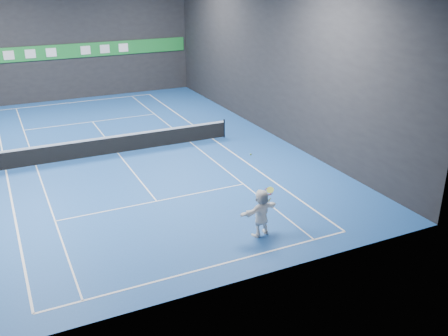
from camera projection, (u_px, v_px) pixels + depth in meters
name	position (u px, v px, depth m)	size (l,w,h in m)	color
ground	(118.00, 153.00, 26.26)	(26.00, 26.00, 0.00)	#1C4B9A
wall_back	(67.00, 37.00, 35.44)	(18.00, 0.10, 9.00)	black
wall_front	(225.00, 148.00, 13.70)	(18.00, 0.10, 9.00)	black
wall_right	(269.00, 55.00, 28.17)	(0.10, 26.00, 9.00)	black
baseline_near	(210.00, 267.00, 16.31)	(10.98, 0.08, 0.01)	white
baseline_far	(77.00, 102.00, 36.20)	(10.98, 0.08, 0.01)	white
sideline_doubles_left	(6.00, 170.00, 24.06)	(0.08, 23.78, 0.01)	white
sideline_doubles_right	(213.00, 139.00, 28.45)	(0.08, 23.78, 0.01)	white
sideline_singles_left	(36.00, 166.00, 24.61)	(0.06, 23.78, 0.01)	white
sideline_singles_right	(190.00, 142.00, 27.90)	(0.06, 23.78, 0.01)	white
service_line_near	(157.00, 201.00, 20.90)	(8.23, 0.06, 0.01)	white
service_line_far	(92.00, 122.00, 31.61)	(8.23, 0.06, 0.01)	white
center_service_line	(118.00, 153.00, 26.25)	(0.06, 12.80, 0.01)	white
player	(261.00, 213.00, 17.97)	(1.66, 0.53, 1.80)	white
tennis_ball	(251.00, 154.00, 17.10)	(0.07, 0.07, 0.07)	#C4F829
tennis_net	(117.00, 144.00, 26.05)	(12.50, 0.10, 1.07)	black
sponsor_banner	(68.00, 51.00, 35.76)	(17.64, 0.11, 1.00)	#1C8231
tennis_racket	(269.00, 192.00, 17.87)	(0.43, 0.34, 0.60)	#AF1218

